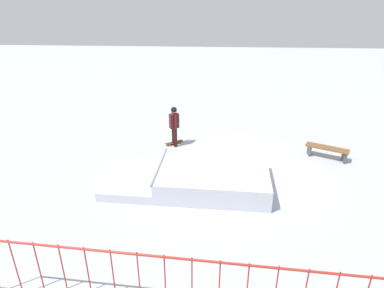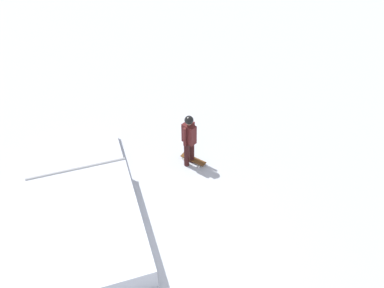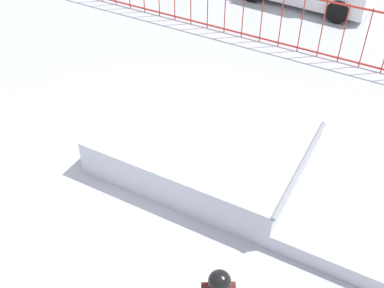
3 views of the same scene
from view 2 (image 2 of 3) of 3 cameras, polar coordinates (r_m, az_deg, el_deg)
The scene contains 4 objects.
ground_plane at distance 9.82m, azimuth -7.24°, elevation -15.64°, with size 60.00×60.00×0.00m, color #B2B7C1.
skate_ramp at distance 10.39m, azimuth -15.09°, elevation -9.89°, with size 5.51×2.84×0.74m.
skater at distance 11.09m, azimuth -0.42°, elevation 1.01°, with size 0.44×0.40×1.73m.
skateboard at distance 11.77m, azimuth 0.18°, elevation -2.22°, with size 0.77×0.63×0.09m.
Camera 2 is at (-5.38, 0.74, 8.18)m, focal length 37.26 mm.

